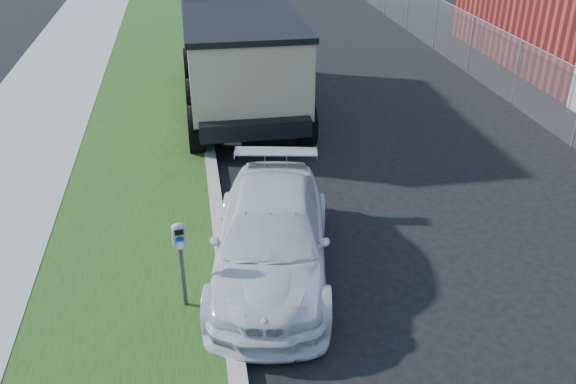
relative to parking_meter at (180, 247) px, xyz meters
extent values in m
plane|color=black|center=(3.24, 0.68, -1.16)|extent=(120.00, 120.00, 0.00)
cube|color=gray|center=(0.64, 2.68, -1.09)|extent=(0.25, 50.00, 0.15)
cube|color=#153F11|center=(-0.96, 2.68, -1.10)|extent=(3.00, 50.00, 0.13)
plane|color=slate|center=(9.24, 7.68, -0.26)|extent=(0.00, 30.00, 30.00)
cylinder|color=gray|center=(9.24, 7.68, 0.64)|extent=(0.04, 30.00, 0.04)
cylinder|color=gray|center=(9.24, 7.68, -0.26)|extent=(0.06, 0.06, 1.80)
cylinder|color=gray|center=(9.24, 10.68, -0.26)|extent=(0.06, 0.06, 1.80)
cylinder|color=gray|center=(9.24, 13.68, -0.26)|extent=(0.06, 0.06, 1.80)
cylinder|color=gray|center=(9.24, 16.68, -0.26)|extent=(0.06, 0.06, 1.80)
cylinder|color=#3F4247|center=(0.00, 0.00, -0.51)|extent=(0.07, 0.07, 1.03)
cube|color=gray|center=(0.00, 0.00, 0.18)|extent=(0.20, 0.15, 0.31)
ellipsoid|color=gray|center=(0.00, 0.00, 0.33)|extent=(0.21, 0.15, 0.12)
cube|color=black|center=(0.01, -0.07, 0.28)|extent=(0.12, 0.03, 0.08)
cube|color=navy|center=(0.01, -0.06, 0.17)|extent=(0.11, 0.02, 0.07)
cylinder|color=silver|center=(0.01, -0.06, 0.06)|extent=(0.11, 0.02, 0.11)
cube|color=#3F4247|center=(0.01, -0.06, 0.20)|extent=(0.04, 0.01, 0.05)
imported|color=silver|center=(1.41, 0.84, -0.50)|extent=(2.64, 4.80, 1.32)
cube|color=black|center=(1.65, 8.44, -0.34)|extent=(2.51, 7.23, 0.39)
cube|color=#988362|center=(1.64, 11.03, 0.59)|extent=(2.66, 2.04, 2.26)
cube|color=black|center=(1.64, 11.03, 1.04)|extent=(2.69, 2.06, 0.68)
cube|color=#988362|center=(1.66, 7.54, 0.59)|extent=(2.73, 4.75, 1.80)
cube|color=black|center=(1.66, 7.54, 1.52)|extent=(2.84, 4.86, 0.14)
cube|color=black|center=(1.64, 12.10, -0.43)|extent=(2.71, 0.18, 0.34)
cylinder|color=black|center=(0.35, 10.91, -0.60)|extent=(0.37, 1.13, 1.13)
cylinder|color=black|center=(2.94, 10.92, -0.60)|extent=(0.37, 1.13, 1.13)
cylinder|color=black|center=(0.36, 7.87, -0.60)|extent=(0.37, 1.13, 1.13)
cylinder|color=black|center=(2.95, 7.88, -0.60)|extent=(0.37, 1.13, 1.13)
cylinder|color=black|center=(0.37, 5.84, -0.60)|extent=(0.37, 1.13, 1.13)
cylinder|color=black|center=(2.96, 5.85, -0.60)|extent=(0.37, 1.13, 1.13)
camera|label=1|loc=(0.33, -7.43, 4.80)|focal=38.00mm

